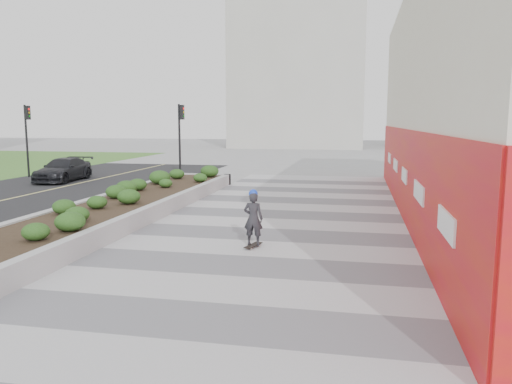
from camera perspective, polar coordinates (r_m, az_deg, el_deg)
ground at (r=9.78m, az=-3.47°, el=-11.39°), size 160.00×160.00×0.00m
walkway at (r=12.58m, az=0.08°, el=-6.92°), size 8.00×36.00×0.01m
building at (r=18.47m, az=26.20°, el=9.49°), size 6.04×24.08×8.00m
planter at (r=17.99m, az=-14.74°, el=-1.27°), size 3.00×18.00×0.90m
traffic_signal_near at (r=28.11m, az=-8.61°, el=6.98°), size 0.33×0.28×4.20m
traffic_signal_far at (r=32.03m, az=-24.69°, el=6.46°), size 0.33×0.28×4.20m
distant_bldg_north_l at (r=64.69m, az=5.00°, el=14.05°), size 16.00×12.00×20.00m
distant_bldg_north_r at (r=70.59m, az=22.43°, el=14.61°), size 14.00×10.00×24.00m
manhole_cover at (r=12.49m, az=2.34°, el=-7.04°), size 0.44×0.44×0.01m
skateboarder at (r=12.90m, az=-0.31°, el=-3.01°), size 0.51×0.75×1.54m
car_dark at (r=29.35m, az=-21.17°, el=2.40°), size 2.04×4.42×1.25m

